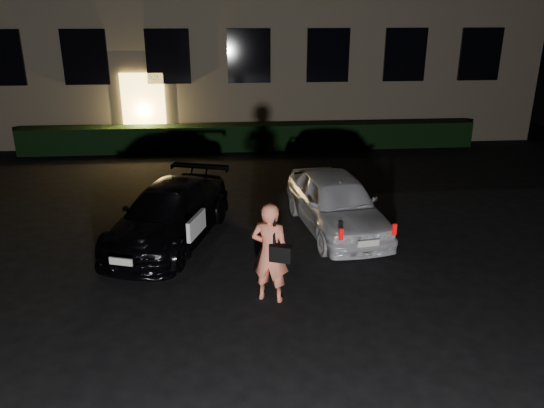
{
  "coord_description": "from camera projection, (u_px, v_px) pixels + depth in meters",
  "views": [
    {
      "loc": [
        -0.79,
        -6.85,
        4.48
      ],
      "look_at": [
        -0.03,
        2.0,
        1.18
      ],
      "focal_mm": 35.0,
      "sensor_mm": 36.0,
      "label": 1
    }
  ],
  "objects": [
    {
      "name": "ground",
      "position": [
        285.0,
        323.0,
        8.02
      ],
      "size": [
        80.0,
        80.0,
        0.0
      ],
      "primitive_type": "plane",
      "color": "black",
      "rests_on": "ground"
    },
    {
      "name": "hedge",
      "position": [
        251.0,
        137.0,
        17.68
      ],
      "size": [
        15.0,
        0.7,
        0.85
      ],
      "primitive_type": "cube",
      "color": "black",
      "rests_on": "ground"
    },
    {
      "name": "hatch",
      "position": [
        336.0,
        203.0,
        11.17
      ],
      "size": [
        1.94,
        3.79,
        1.24
      ],
      "rotation": [
        0.0,
        0.0,
        0.14
      ],
      "color": "white",
      "rests_on": "ground"
    },
    {
      "name": "man",
      "position": [
        270.0,
        252.0,
        8.38
      ],
      "size": [
        0.71,
        0.61,
        1.68
      ],
      "rotation": [
        0.0,
        0.0,
        2.78
      ],
      "color": "#FC7D5F",
      "rests_on": "ground"
    },
    {
      "name": "sedan",
      "position": [
        169.0,
        214.0,
        10.67
      ],
      "size": [
        2.72,
        4.22,
        1.14
      ],
      "rotation": [
        0.0,
        0.0,
        -0.31
      ],
      "color": "black",
      "rests_on": "ground"
    }
  ]
}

